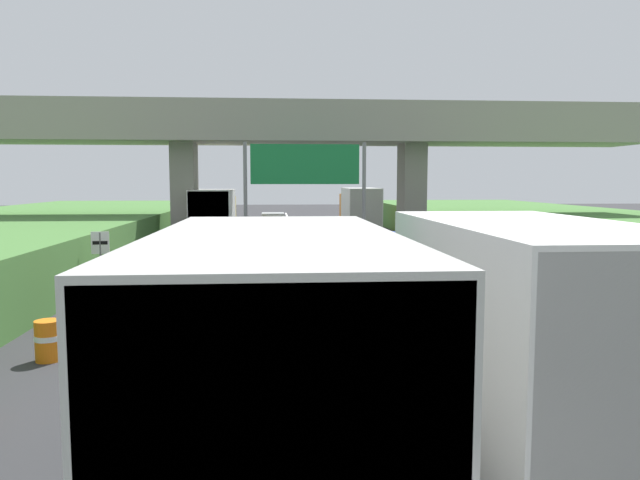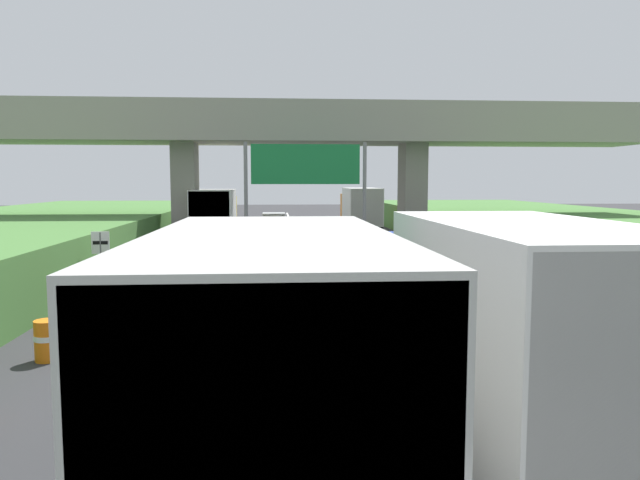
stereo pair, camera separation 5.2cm
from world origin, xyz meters
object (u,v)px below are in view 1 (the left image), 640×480
at_px(car_silver, 273,225).
at_px(construction_barrel_4, 128,282).
at_px(construction_barrel_5, 149,267).
at_px(overhead_highway_sign, 305,173).
at_px(truck_blue, 502,327).
at_px(truck_green, 276,359).
at_px(car_black, 158,291).
at_px(truck_yellow, 215,215).
at_px(construction_barrel_3, 94,305).
at_px(speed_limit_sign, 101,254).
at_px(truck_orange, 359,208).
at_px(construction_barrel_2, 48,340).

height_order(car_silver, construction_barrel_4, car_silver).
bearing_deg(car_silver, construction_barrel_5, -106.02).
xyz_separation_m(overhead_highway_sign, construction_barrel_5, (-6.59, -4.16, -3.86)).
bearing_deg(car_silver, truck_blue, -84.72).
distance_m(truck_green, construction_barrel_5, 18.75).
distance_m(truck_green, construction_barrel_4, 15.14).
xyz_separation_m(truck_green, car_black, (-3.25, 10.25, -1.08)).
xyz_separation_m(truck_yellow, construction_barrel_3, (-1.52, -19.28, -1.47)).
bearing_deg(speed_limit_sign, truck_orange, 62.08).
xyz_separation_m(truck_orange, construction_barrel_2, (-11.25, -30.45, -1.47)).
relative_size(car_black, construction_barrel_5, 4.56).
bearing_deg(speed_limit_sign, overhead_highway_sign, 47.36).
xyz_separation_m(truck_blue, construction_barrel_5, (-8.19, 16.74, -1.47)).
distance_m(speed_limit_sign, car_silver, 22.18).
distance_m(construction_barrel_2, construction_barrel_3, 3.78).
bearing_deg(car_black, overhead_highway_sign, 68.20).
bearing_deg(construction_barrel_2, truck_blue, -33.79).
bearing_deg(construction_barrel_5, construction_barrel_3, -89.90).
bearing_deg(truck_blue, construction_barrel_4, 122.12).
bearing_deg(construction_barrel_5, truck_green, -74.24).
relative_size(overhead_highway_sign, construction_barrel_3, 6.53).
distance_m(car_black, construction_barrel_4, 4.36).
bearing_deg(truck_orange, construction_barrel_4, -116.30).
relative_size(truck_blue, car_black, 1.78).
height_order(truck_yellow, car_silver, truck_yellow).
height_order(speed_limit_sign, construction_barrel_2, speed_limit_sign).
relative_size(truck_blue, car_silver, 1.78).
bearing_deg(truck_orange, car_silver, -165.87).
xyz_separation_m(construction_barrel_3, construction_barrel_4, (0.04, 3.78, 0.00)).
height_order(truck_yellow, construction_barrel_4, truck_yellow).
bearing_deg(car_black, truck_yellow, 90.87).
distance_m(overhead_highway_sign, construction_barrel_2, 17.24).
bearing_deg(truck_blue, truck_yellow, 103.18).
height_order(truck_blue, construction_barrel_5, truck_blue).
xyz_separation_m(speed_limit_sign, truck_green, (5.89, -14.12, 0.46)).
height_order(truck_yellow, car_black, truck_yellow).
height_order(car_black, construction_barrel_2, car_black).
xyz_separation_m(construction_barrel_3, construction_barrel_5, (-0.01, 7.56, 0.00)).
bearing_deg(truck_green, car_silver, 90.08).
xyz_separation_m(truck_blue, car_silver, (-3.17, 34.26, -1.08)).
relative_size(overhead_highway_sign, construction_barrel_2, 6.53).
relative_size(truck_orange, car_black, 1.78).
height_order(speed_limit_sign, truck_blue, truck_blue).
distance_m(car_black, construction_barrel_3, 1.86).
bearing_deg(car_black, construction_barrel_2, -115.37).
relative_size(speed_limit_sign, truck_green, 0.31).
bearing_deg(speed_limit_sign, truck_yellow, 81.46).
xyz_separation_m(car_black, construction_barrel_3, (-1.81, 0.18, -0.40)).
height_order(car_silver, construction_barrel_5, car_silver).
bearing_deg(construction_barrel_4, truck_blue, -57.88).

